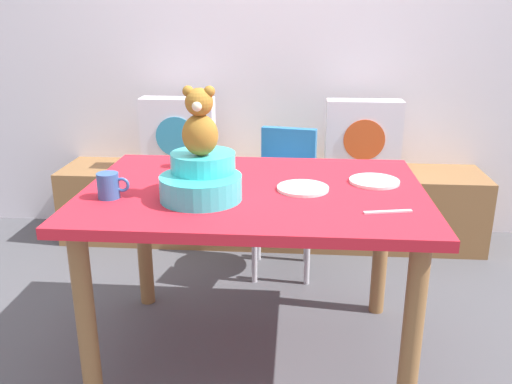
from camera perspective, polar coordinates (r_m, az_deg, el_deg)
ground_plane at (r=2.45m, az=-0.19°, el=-16.28°), size 8.00×8.00×0.00m
back_wall at (r=3.49m, az=1.84°, el=16.97°), size 4.40×0.10×2.60m
window_bench at (r=3.42m, az=1.44°, el=-1.36°), size 2.60×0.44×0.46m
pillow_floral_left at (r=3.35m, az=-8.16°, el=6.03°), size 0.44×0.15×0.44m
pillow_floral_right at (r=3.30m, az=11.15°, el=5.66°), size 0.44×0.15×0.44m
book_stack at (r=3.34m, az=4.01°, el=3.07°), size 0.20×0.14×0.10m
dining_table at (r=2.15m, az=-0.21°, el=-2.14°), size 1.32×0.93×0.74m
highchair at (r=2.91m, az=2.87°, el=1.05°), size 0.38×0.49×0.79m
infant_seat_teal at (r=2.00m, az=-5.73°, el=1.38°), size 0.30×0.33×0.16m
teddy_bear at (r=1.94m, az=-5.93°, el=7.20°), size 0.13×0.12×0.25m
ketchup_bottle at (r=2.38m, az=-6.57°, el=4.58°), size 0.07×0.07×0.18m
coffee_mug at (r=2.06m, az=-15.16°, el=0.66°), size 0.12×0.08×0.09m
dinner_plate_near at (r=2.10m, az=4.94°, el=0.40°), size 0.20×0.20×0.01m
dinner_plate_far at (r=2.23m, az=12.31°, el=1.12°), size 0.20×0.20×0.01m
table_fork at (r=1.91m, az=13.67°, el=-2.02°), size 0.17×0.05×0.01m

